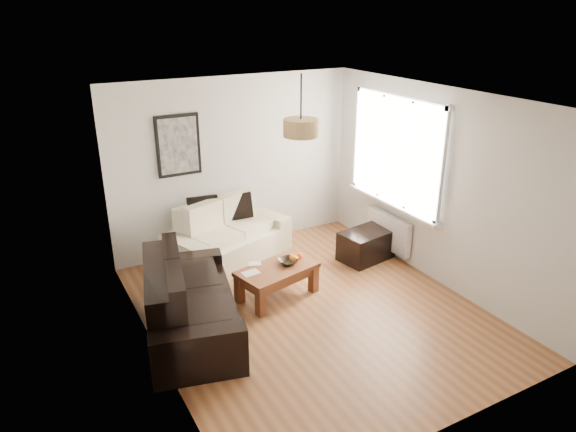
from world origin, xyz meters
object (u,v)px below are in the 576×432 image
sofa_leather (190,298)px  ottoman (366,245)px  loveseat_cream (228,233)px  coffee_table (277,282)px

sofa_leather → ottoman: bearing=-65.6°
loveseat_cream → ottoman: bearing=-46.9°
ottoman → coffee_table: bearing=-168.5°
loveseat_cream → sofa_leather: loveseat_cream is taller
loveseat_cream → coffee_table: size_ratio=1.70×
loveseat_cream → sofa_leather: size_ratio=0.88×
sofa_leather → ottoman: (2.88, 0.55, -0.21)m
loveseat_cream → ottoman: (1.80, -0.93, -0.21)m
loveseat_cream → ottoman: loveseat_cream is taller
loveseat_cream → coffee_table: (0.14, -1.27, -0.22)m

